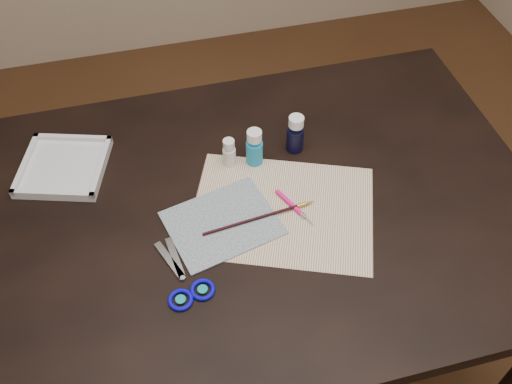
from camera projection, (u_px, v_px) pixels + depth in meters
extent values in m
cube|color=#422614|center=(256.00, 353.00, 1.86)|extent=(3.50, 3.50, 0.02)
cube|color=black|center=(256.00, 292.00, 1.57)|extent=(1.30, 0.90, 0.75)
cube|color=silver|center=(283.00, 210.00, 1.27)|extent=(0.48, 0.43, 0.00)
cube|color=#102238|center=(222.00, 223.00, 1.25)|extent=(0.27, 0.23, 0.00)
cylinder|color=silver|center=(229.00, 152.00, 1.34)|extent=(0.04, 0.04, 0.08)
cylinder|color=#1A8BBA|center=(254.00, 147.00, 1.34)|extent=(0.05, 0.05, 0.10)
cylinder|color=black|center=(295.00, 133.00, 1.36)|extent=(0.05, 0.05, 0.10)
cube|color=silver|center=(64.00, 166.00, 1.35)|extent=(0.24, 0.24, 0.02)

